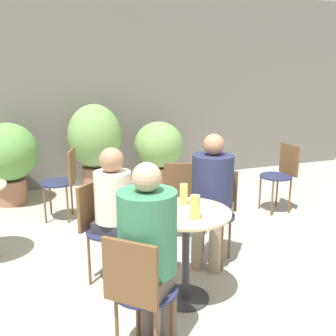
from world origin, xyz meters
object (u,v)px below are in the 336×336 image
bistro_chair_4 (181,192)px  potted_plant_0 (8,156)px  bistro_chair_0 (216,206)px  beer_glass_0 (195,207)px  seated_person_2 (149,244)px  potted_plant_1 (95,141)px  cafe_table_near (186,234)px  bistro_chair_1 (101,221)px  bistro_chair_2 (138,287)px  seated_person_1 (115,203)px  bistro_chair_3 (282,170)px  beer_glass_1 (184,194)px  seated_person_0 (212,190)px  potted_plant_2 (159,148)px  bistro_chair_5 (64,177)px

bistro_chair_4 → potted_plant_0: bearing=-24.2°
bistro_chair_0 → beer_glass_0: 0.96m
seated_person_2 → potted_plant_1: 3.50m
cafe_table_near → bistro_chair_1: bearing=135.5°
bistro_chair_0 → bistro_chair_2: bearing=-90.0°
seated_person_1 → potted_plant_0: 2.69m
bistro_chair_3 → beer_glass_1: beer_glass_1 is taller
seated_person_0 → potted_plant_2: seated_person_0 is taller
cafe_table_near → potted_plant_0: potted_plant_0 is taller
seated_person_1 → beer_glass_0: (0.46, -0.61, 0.11)m
bistro_chair_0 → potted_plant_2: size_ratio=0.84×
cafe_table_near → beer_glass_0: size_ratio=4.21×
bistro_chair_1 → seated_person_2: size_ratio=0.68×
bistro_chair_1 → beer_glass_1: bearing=-78.8°
bistro_chair_0 → seated_person_0: (-0.10, -0.10, 0.20)m
bistro_chair_0 → bistro_chair_1: size_ratio=1.00×
bistro_chair_1 → beer_glass_1: size_ratio=5.15×
bistro_chair_0 → bistro_chair_4: (-0.15, 0.53, 0.00)m
seated_person_1 → potted_plant_0: bearing=63.6°
bistro_chair_2 → seated_person_1: bearing=-50.8°
seated_person_2 → seated_person_0: bearing=-90.0°
cafe_table_near → bistro_chair_2: bearing=-134.5°
bistro_chair_0 → bistro_chair_3: bearing=76.9°
bistro_chair_0 → potted_plant_0: size_ratio=0.78×
bistro_chair_0 → bistro_chair_2: 1.57m
potted_plant_0 → bistro_chair_0: bearing=-52.1°
potted_plant_0 → potted_plant_1: potted_plant_1 is taller
potted_plant_0 → beer_glass_1: bearing=-64.0°
bistro_chair_4 → seated_person_2: seated_person_2 is taller
bistro_chair_4 → seated_person_1: seated_person_1 is taller
bistro_chair_1 → bistro_chair_2: bearing=-135.0°
potted_plant_0 → potted_plant_2: potted_plant_0 is taller
bistro_chair_1 → potted_plant_1: (0.41, 2.48, 0.25)m
cafe_table_near → seated_person_2: seated_person_2 is taller
bistro_chair_0 → beer_glass_0: bearing=-82.9°
seated_person_2 → potted_plant_1: bearing=-50.4°
cafe_table_near → bistro_chair_2: 0.79m
bistro_chair_4 → beer_glass_1: beer_glass_1 is taller
potted_plant_1 → bistro_chair_5: bearing=-121.2°
cafe_table_near → bistro_chair_1: bistro_chair_1 is taller
seated_person_0 → potted_plant_1: (-0.60, 2.58, 0.05)m
cafe_table_near → bistro_chair_2: (-0.55, -0.56, -0.02)m
bistro_chair_2 → bistro_chair_5: bearing=-42.4°
beer_glass_0 → potted_plant_2: bearing=75.5°
bistro_chair_1 → beer_glass_1: 0.78m
seated_person_1 → potted_plant_2: seated_person_1 is taller
seated_person_1 → potted_plant_0: (-0.88, 2.54, -0.06)m
seated_person_2 → potted_plant_1: potted_plant_1 is taller
bistro_chair_5 → potted_plant_2: 1.72m
beer_glass_0 → seated_person_1: bearing=126.9°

